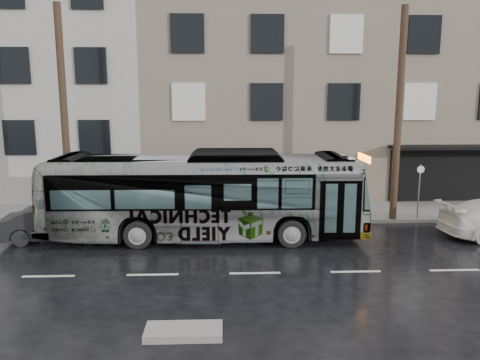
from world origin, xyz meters
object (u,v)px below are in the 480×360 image
at_px(sign_post, 419,192).
at_px(dark_sedan, 60,223).
at_px(bus, 204,195).
at_px(utility_pole_front, 399,116).
at_px(utility_pole_rear, 64,117).

bearing_deg(sign_post, dark_sedan, -171.82).
relative_size(sign_post, bus, 0.20).
bearing_deg(dark_sedan, sign_post, -86.30).
xyz_separation_m(utility_pole_front, dark_sedan, (-13.73, -2.13, -3.96)).
distance_m(sign_post, dark_sedan, 15.00).
bearing_deg(utility_pole_rear, dark_sedan, -82.73).
distance_m(utility_pole_rear, dark_sedan, 4.50).
xyz_separation_m(bus, dark_sedan, (-5.53, -0.11, -1.01)).
bearing_deg(bus, dark_sedan, 92.10).
bearing_deg(sign_post, bus, -167.76).
xyz_separation_m(utility_pole_rear, dark_sedan, (0.27, -2.13, -3.96)).
distance_m(utility_pole_front, bus, 8.94).
bearing_deg(utility_pole_rear, utility_pole_front, 0.00).
bearing_deg(bus, utility_pole_front, -75.25).
relative_size(bus, dark_sedan, 2.92).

